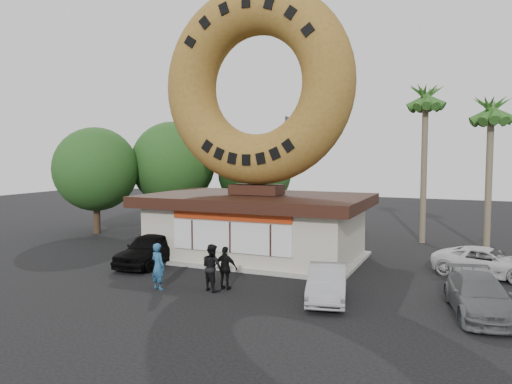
{
  "coord_description": "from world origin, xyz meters",
  "views": [
    {
      "loc": [
        10.02,
        -17.44,
        5.42
      ],
      "look_at": [
        0.83,
        4.0,
        3.59
      ],
      "focal_mm": 35.0,
      "sensor_mm": 36.0,
      "label": 1
    }
  ],
  "objects_px": {
    "person_center": "(212,267)",
    "car_grey": "(479,296)",
    "donut_shop": "(256,224)",
    "car_silver": "(327,283)",
    "car_white": "(487,262)",
    "street_lamp": "(288,166)",
    "giant_donut": "(257,85)",
    "car_black": "(150,249)",
    "person_left": "(158,266)",
    "person_right": "(225,268)"
  },
  "relations": [
    {
      "from": "person_center",
      "to": "car_grey",
      "type": "relative_size",
      "value": 0.42
    },
    {
      "from": "donut_shop",
      "to": "person_center",
      "type": "relative_size",
      "value": 6.04
    },
    {
      "from": "car_silver",
      "to": "car_white",
      "type": "height_order",
      "value": "car_silver"
    },
    {
      "from": "street_lamp",
      "to": "car_grey",
      "type": "relative_size",
      "value": 1.79
    },
    {
      "from": "donut_shop",
      "to": "giant_donut",
      "type": "bearing_deg",
      "value": 90.0
    },
    {
      "from": "donut_shop",
      "to": "street_lamp",
      "type": "relative_size",
      "value": 1.4
    },
    {
      "from": "giant_donut",
      "to": "car_silver",
      "type": "relative_size",
      "value": 2.59
    },
    {
      "from": "car_silver",
      "to": "car_white",
      "type": "relative_size",
      "value": 0.86
    },
    {
      "from": "giant_donut",
      "to": "street_lamp",
      "type": "height_order",
      "value": "giant_donut"
    },
    {
      "from": "donut_shop",
      "to": "car_silver",
      "type": "distance_m",
      "value": 7.97
    },
    {
      "from": "donut_shop",
      "to": "car_black",
      "type": "relative_size",
      "value": 2.48
    },
    {
      "from": "street_lamp",
      "to": "donut_shop",
      "type": "bearing_deg",
      "value": -79.5
    },
    {
      "from": "donut_shop",
      "to": "car_black",
      "type": "xyz_separation_m",
      "value": [
        -4.11,
        -3.54,
        -1.0
      ]
    },
    {
      "from": "donut_shop",
      "to": "person_center",
      "type": "distance_m",
      "value": 6.45
    },
    {
      "from": "giant_donut",
      "to": "car_silver",
      "type": "xyz_separation_m",
      "value": [
        5.33,
        -5.84,
        -8.2
      ]
    },
    {
      "from": "person_left",
      "to": "person_center",
      "type": "xyz_separation_m",
      "value": [
        2.05,
        0.7,
        -0.0
      ]
    },
    {
      "from": "person_center",
      "to": "donut_shop",
      "type": "bearing_deg",
      "value": -58.66
    },
    {
      "from": "person_right",
      "to": "car_silver",
      "type": "relative_size",
      "value": 0.44
    },
    {
      "from": "giant_donut",
      "to": "person_left",
      "type": "height_order",
      "value": "giant_donut"
    },
    {
      "from": "car_black",
      "to": "street_lamp",
      "type": "bearing_deg",
      "value": 75.88
    },
    {
      "from": "donut_shop",
      "to": "car_grey",
      "type": "xyz_separation_m",
      "value": [
        10.46,
        -5.45,
        -1.12
      ]
    },
    {
      "from": "donut_shop",
      "to": "person_left",
      "type": "distance_m",
      "value": 7.21
    },
    {
      "from": "car_grey",
      "to": "giant_donut",
      "type": "bearing_deg",
      "value": 141.11
    },
    {
      "from": "person_right",
      "to": "car_silver",
      "type": "xyz_separation_m",
      "value": [
        4.09,
        0.2,
        -0.22
      ]
    },
    {
      "from": "street_lamp",
      "to": "person_center",
      "type": "xyz_separation_m",
      "value": [
        2.66,
        -16.36,
        -3.56
      ]
    },
    {
      "from": "donut_shop",
      "to": "person_center",
      "type": "bearing_deg",
      "value": -82.77
    },
    {
      "from": "donut_shop",
      "to": "person_center",
      "type": "height_order",
      "value": "donut_shop"
    },
    {
      "from": "person_center",
      "to": "car_white",
      "type": "height_order",
      "value": "person_center"
    },
    {
      "from": "car_white",
      "to": "car_black",
      "type": "bearing_deg",
      "value": 116.96
    },
    {
      "from": "person_left",
      "to": "car_black",
      "type": "bearing_deg",
      "value": -34.0
    },
    {
      "from": "car_silver",
      "to": "donut_shop",
      "type": "bearing_deg",
      "value": 119.8
    },
    {
      "from": "car_silver",
      "to": "car_grey",
      "type": "height_order",
      "value": "car_grey"
    },
    {
      "from": "giant_donut",
      "to": "car_grey",
      "type": "relative_size",
      "value": 2.26
    },
    {
      "from": "person_left",
      "to": "person_center",
      "type": "relative_size",
      "value": 1.0
    },
    {
      "from": "donut_shop",
      "to": "car_white",
      "type": "relative_size",
      "value": 2.47
    },
    {
      "from": "giant_donut",
      "to": "person_center",
      "type": "distance_m",
      "value": 10.18
    },
    {
      "from": "person_left",
      "to": "car_grey",
      "type": "relative_size",
      "value": 0.42
    },
    {
      "from": "car_black",
      "to": "car_grey",
      "type": "relative_size",
      "value": 1.01
    },
    {
      "from": "street_lamp",
      "to": "car_black",
      "type": "bearing_deg",
      "value": -99.44
    },
    {
      "from": "person_center",
      "to": "person_left",
      "type": "bearing_deg",
      "value": 43.07
    },
    {
      "from": "person_left",
      "to": "car_silver",
      "type": "distance_m",
      "value": 6.69
    },
    {
      "from": "street_lamp",
      "to": "person_right",
      "type": "xyz_separation_m",
      "value": [
        3.1,
        -16.04,
        -3.62
      ]
    },
    {
      "from": "giant_donut",
      "to": "car_silver",
      "type": "height_order",
      "value": "giant_donut"
    },
    {
      "from": "giant_donut",
      "to": "person_center",
      "type": "relative_size",
      "value": 5.44
    },
    {
      "from": "car_black",
      "to": "person_left",
      "type": "bearing_deg",
      "value": -55.44
    },
    {
      "from": "street_lamp",
      "to": "car_silver",
      "type": "relative_size",
      "value": 2.06
    },
    {
      "from": "donut_shop",
      "to": "giant_donut",
      "type": "xyz_separation_m",
      "value": [
        0.0,
        0.02,
        7.07
      ]
    },
    {
      "from": "person_left",
      "to": "car_silver",
      "type": "height_order",
      "value": "person_left"
    },
    {
      "from": "car_silver",
      "to": "car_grey",
      "type": "relative_size",
      "value": 0.87
    },
    {
      "from": "giant_donut",
      "to": "car_grey",
      "type": "height_order",
      "value": "giant_donut"
    }
  ]
}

